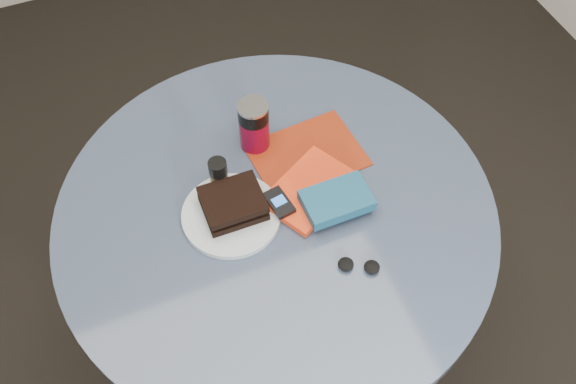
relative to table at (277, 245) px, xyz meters
name	(u,v)px	position (x,y,z in m)	size (l,w,h in m)	color
ground	(279,337)	(0.00, 0.00, -0.59)	(4.00, 4.00, 0.00)	black
table	(277,245)	(0.00, 0.00, 0.00)	(1.00, 1.00, 0.75)	black
plate	(231,215)	(-0.10, 0.02, 0.17)	(0.22, 0.22, 0.01)	silver
sandwich	(233,203)	(-0.09, 0.03, 0.20)	(0.13, 0.11, 0.05)	black
soda_can	(254,126)	(0.02, 0.19, 0.23)	(0.09, 0.09, 0.14)	maroon
pepper_grinder	(219,176)	(-0.10, 0.10, 0.21)	(0.04, 0.04, 0.10)	#4B4020
magazine	(307,155)	(0.13, 0.11, 0.17)	(0.26, 0.19, 0.00)	maroon
red_book	(310,190)	(0.09, 0.01, 0.18)	(0.21, 0.14, 0.02)	red
novel	(337,200)	(0.13, -0.05, 0.20)	(0.15, 0.10, 0.03)	navy
mp3_player	(279,202)	(0.01, 0.00, 0.19)	(0.05, 0.08, 0.01)	black
headphones	(359,266)	(0.11, -0.21, 0.17)	(0.09, 0.07, 0.02)	black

